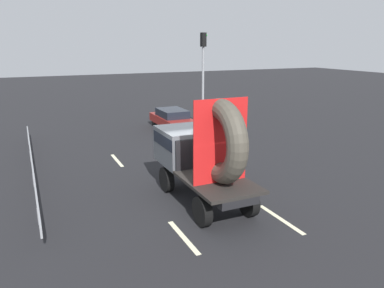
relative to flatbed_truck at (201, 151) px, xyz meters
name	(u,v)px	position (x,y,z in m)	size (l,w,h in m)	color
ground_plane	(200,202)	(-0.14, -0.22, -1.84)	(120.00, 120.00, 0.00)	black
flatbed_truck	(201,151)	(0.00, 0.00, 0.00)	(2.02, 5.06, 3.90)	black
distant_sedan	(172,118)	(3.35, 11.28, -1.12)	(1.77, 4.12, 1.34)	black
traffic_light	(203,67)	(5.70, 11.41, 2.19)	(0.42, 0.36, 6.24)	gray
guardrail	(32,162)	(-5.49, 5.63, -1.31)	(0.10, 14.14, 0.71)	gray
lane_dash_left_near	(183,237)	(-1.67, -2.31, -1.84)	(2.14, 0.16, 0.01)	beige
lane_dash_left_far	(117,160)	(-1.67, 5.92, -1.84)	(2.15, 0.16, 0.01)	beige
lane_dash_right_near	(281,219)	(1.67, -2.56, -1.84)	(2.28, 0.16, 0.01)	beige
lane_dash_right_far	(179,152)	(1.67, 6.02, -1.84)	(2.31, 0.16, 0.01)	beige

